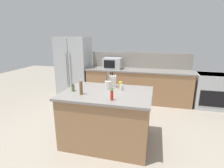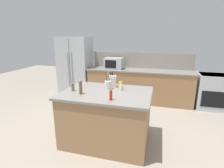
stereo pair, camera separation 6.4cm
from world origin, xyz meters
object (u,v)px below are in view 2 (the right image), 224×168
Objects in this scene: spice_jar_oregano at (73,88)px; salt_shaker at (121,87)px; refrigerator at (76,67)px; hot_sauce_bottle at (111,95)px; honey_jar at (120,85)px; utensil_crock at (108,85)px; knife_block at (112,81)px; microwave at (114,63)px; range_oven at (212,91)px; pepper_grinder at (81,87)px.

salt_shaker is at bearing 17.44° from spice_jar_oregano.
hot_sauce_bottle is at bearing -53.83° from refrigerator.
hot_sauce_bottle reaches higher than honey_jar.
hot_sauce_bottle is at bearing -68.85° from utensil_crock.
salt_shaker is (0.04, -0.11, -0.01)m from honey_jar.
honey_jar is at bearing -31.11° from knife_block.
honey_jar is at bearing -71.67° from microwave.
utensil_crock is (-2.25, -2.02, 0.56)m from range_oven.
utensil_crock is at bearing 26.03° from spice_jar_oregano.
spice_jar_oregano is (-0.21, 0.13, -0.06)m from pepper_grinder.
pepper_grinder reaches higher than honey_jar.
pepper_grinder is at bearing -88.05° from microwave.
utensil_crock is at bearing -113.14° from knife_block.
salt_shaker is (0.20, -0.18, -0.06)m from knife_block.
hot_sauce_bottle is at bearing -75.99° from microwave.
range_oven is (3.95, -0.05, -0.46)m from refrigerator.
hot_sauce_bottle is (0.21, -0.53, -0.01)m from utensil_crock.
knife_block is at bearing 157.36° from honey_jar.
knife_block is 1.18× the size of pepper_grinder.
refrigerator is 2.82m from pepper_grinder.
refrigerator is 15.70× the size of spice_jar_oregano.
spice_jar_oregano is (-0.13, -2.30, -0.10)m from microwave.
refrigerator is 2.59m from knife_block.
knife_block is at bearing -139.81° from range_oven.
refrigerator is 15.33× the size of salt_shaker.
range_oven is at bearing -0.75° from refrigerator.
microwave is (1.27, -0.05, 0.17)m from refrigerator.
salt_shaker reaches higher than range_oven.
microwave is at bearing 91.95° from pepper_grinder.
spice_jar_oregano is (-2.81, -2.30, 0.53)m from range_oven.
range_oven is at bearing 43.50° from honey_jar.
knife_block is 0.17m from utensil_crock.
microwave is 2.42m from pepper_grinder.
microwave is 2.07m from utensil_crock.
spice_jar_oregano is (-0.77, -0.36, -0.01)m from honey_jar.
pepper_grinder is 0.71m from salt_shaker.
utensil_crock is at bearing -138.03° from range_oven.
range_oven is 2.86m from honey_jar.
knife_block reaches higher than salt_shaker.
microwave reaches higher than knife_block.
salt_shaker is at bearing -71.77° from honey_jar.
honey_jar is at bearing -46.13° from refrigerator.
range_oven is 3.74× the size of pepper_grinder.
refrigerator is 1.28m from microwave.
hot_sauce_bottle reaches higher than range_oven.
pepper_grinder is (1.35, -2.47, 0.13)m from refrigerator.
knife_block is 0.68m from pepper_grinder.
range_oven is 3.32m from hot_sauce_bottle.
pepper_grinder is (-0.39, -0.56, 0.00)m from knife_block.
knife_block is at bearing 103.42° from hot_sauce_bottle.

